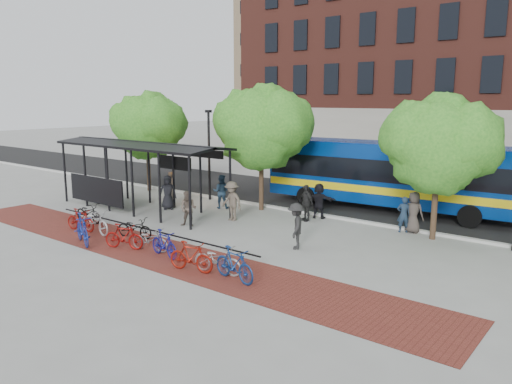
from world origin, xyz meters
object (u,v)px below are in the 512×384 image
Objects in this scene: bike_6 at (150,240)px; bike_1 at (81,220)px; pedestrian_1 at (172,187)px; pedestrian_6 at (414,212)px; tree_a at (148,123)px; pedestrian_9 at (296,226)px; bike_9 at (191,257)px; pedestrian_8 at (188,209)px; tree_b at (264,124)px; lamp_post_left at (209,152)px; bike_0 at (88,213)px; bus at (392,172)px; pedestrian_0 at (168,192)px; pedestrian_7 at (404,214)px; bike_2 at (95,221)px; bike_5 at (124,236)px; pedestrian_4 at (306,203)px; pedestrian_5 at (319,201)px; tree_c at (441,142)px; bus_shelter at (139,152)px; bike_10 at (218,260)px; bike_3 at (82,229)px; bike_11 at (234,264)px; bike_4 at (135,228)px; pedestrian_2 at (221,192)px; bike_7 at (164,244)px; pedestrian_3 at (232,201)px.

bike_1 is at bearing 78.17° from bike_6.
pedestrian_6 is (12.93, 2.22, 0.02)m from pedestrian_1.
pedestrian_9 is (14.18, -4.68, -3.34)m from tree_a.
bike_9 is 1.05× the size of pedestrian_8.
tree_a is at bearing -180.00° from tree_b.
lamp_post_left reaches higher than pedestrian_9.
bike_0 is 5.49m from pedestrian_1.
bus is at bearing 21.49° from lamp_post_left.
pedestrian_0 is 1.14× the size of pedestrian_7.
bike_0 is 0.87× the size of bike_2.
bike_5 is 0.96× the size of bike_9.
bike_0 is at bearing 67.29° from bike_6.
bike_0 is 1.02× the size of pedestrian_4.
pedestrian_6 is (11.59, 8.81, 0.41)m from bike_1.
lamp_post_left reaches higher than pedestrian_5.
bike_2 is (-8.15, -12.15, -1.49)m from bus.
tree_c is 3.42× the size of pedestrian_5.
bike_0 reaches higher than bike_6.
pedestrian_5 reaches higher than bike_9.
tree_c is at bearing 15.06° from bus_shelter.
pedestrian_0 is (-4.04, -2.99, -3.56)m from tree_b.
pedestrian_4 is (-2.26, -4.57, -1.15)m from bus.
bike_10 is (3.74, -0.25, 0.04)m from bike_6.
bike_3 is at bearing -121.30° from pedestrian_0.
tree_c is 10.28m from bike_10.
pedestrian_6 is 1.10× the size of pedestrian_8.
bike_1 is 0.91× the size of pedestrian_0.
bike_11 is at bearing -24.18° from pedestrian_9.
bike_0 is at bearing 35.49° from bike_1.
pedestrian_1 is (-8.94, 7.27, 0.36)m from bike_9.
lamp_post_left reaches higher than bus_shelter.
bike_1 is 0.81× the size of bike_2.
lamp_post_left reaches higher than pedestrian_4.
bike_4 is 1.00× the size of bike_6.
pedestrian_9 is at bearing -22.75° from pedestrian_8.
bike_11 is at bearing -24.75° from bus_shelter.
pedestrian_9 reaches higher than bike_11.
tree_c is at bearing 2.44° from pedestrian_8.
pedestrian_6 reaches higher than pedestrian_4.
pedestrian_2 is at bearing 10.63° from bike_6.
bus is 13.03m from bike_7.
bike_5 is at bearing -86.50° from pedestrian_3.
bike_4 is 1.05× the size of pedestrian_7.
bus_shelter is at bearing 74.77° from bike_11.
bus reaches higher than bike_7.
bike_10 is (6.56, 0.84, -0.13)m from bike_3.
tree_a is 0.96× the size of tree_b.
bike_1 is 14.57m from pedestrian_6.
pedestrian_5 reaches higher than pedestrian_8.
bike_11 is (7.44, 0.66, -0.06)m from bike_3.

